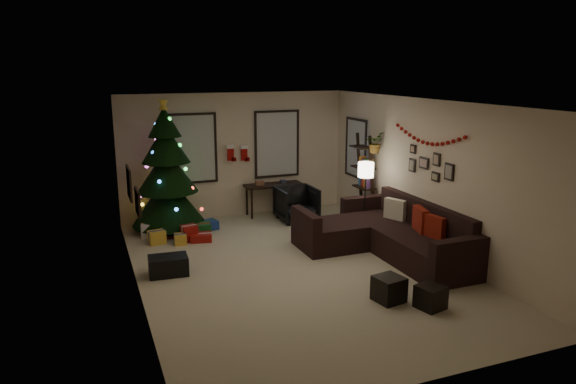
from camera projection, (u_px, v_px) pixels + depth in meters
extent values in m
plane|color=#C0B292|center=(296.00, 268.00, 8.75)|extent=(7.00, 7.00, 0.00)
plane|color=white|center=(296.00, 103.00, 8.12)|extent=(7.00, 7.00, 0.00)
plane|color=beige|center=(236.00, 155.00, 11.61)|extent=(5.00, 0.00, 5.00)
plane|color=beige|center=(429.00, 262.00, 5.26)|extent=(5.00, 0.00, 5.00)
plane|color=beige|center=(133.00, 203.00, 7.55)|extent=(0.00, 7.00, 7.00)
plane|color=beige|center=(428.00, 177.00, 9.32)|extent=(0.00, 7.00, 7.00)
cube|color=#728CB2|center=(192.00, 149.00, 11.20)|extent=(0.94, 0.02, 1.35)
cube|color=beige|center=(192.00, 149.00, 11.20)|extent=(0.94, 0.03, 1.35)
cube|color=#728CB2|center=(277.00, 144.00, 11.87)|extent=(0.94, 0.02, 1.35)
cube|color=beige|center=(277.00, 144.00, 11.87)|extent=(0.94, 0.03, 1.35)
cube|color=#728CB2|center=(357.00, 148.00, 11.59)|extent=(0.05, 0.27, 1.17)
cube|color=beige|center=(357.00, 148.00, 11.59)|extent=(0.05, 0.45, 1.17)
cylinder|color=black|center=(170.00, 223.00, 10.74)|extent=(0.11, 0.11, 0.32)
cone|color=black|center=(168.00, 199.00, 10.63)|extent=(1.46, 1.46, 1.02)
cone|color=black|center=(167.00, 171.00, 10.49)|extent=(1.20, 1.20, 0.86)
cone|color=black|center=(165.00, 144.00, 10.37)|extent=(0.94, 0.94, 0.75)
cone|color=black|center=(164.00, 122.00, 10.27)|extent=(0.64, 0.64, 0.59)
cylinder|color=maroon|center=(170.00, 229.00, 10.77)|extent=(1.18, 1.18, 0.04)
cube|color=gold|center=(180.00, 239.00, 9.90)|extent=(0.22, 0.22, 0.20)
cube|color=maroon|center=(189.00, 233.00, 10.09)|extent=(0.28, 0.25, 0.30)
cube|color=navy|center=(211.00, 225.00, 10.84)|extent=(0.25, 0.30, 0.18)
cube|color=silver|center=(148.00, 230.00, 10.30)|extent=(0.26, 0.26, 0.28)
cube|color=#14591E|center=(202.00, 229.00, 10.48)|extent=(0.35, 0.28, 0.22)
cube|color=gold|center=(157.00, 237.00, 9.93)|extent=(0.30, 0.22, 0.25)
cube|color=maroon|center=(201.00, 237.00, 10.09)|extent=(0.40, 0.30, 0.15)
cube|color=black|center=(405.00, 242.00, 9.32)|extent=(1.00, 2.67, 0.47)
cube|color=black|center=(426.00, 214.00, 9.35)|extent=(0.20, 2.67, 0.46)
cube|color=black|center=(459.00, 262.00, 7.99)|extent=(1.00, 0.20, 0.73)
cube|color=black|center=(365.00, 214.00, 10.58)|extent=(1.00, 0.20, 0.73)
cube|color=black|center=(334.00, 235.00, 9.73)|extent=(0.94, 1.00, 0.47)
cube|color=black|center=(306.00, 231.00, 9.50)|extent=(0.18, 1.00, 0.73)
cube|color=maroon|center=(434.00, 228.00, 8.78)|extent=(0.17, 0.42, 0.40)
cube|color=maroon|center=(420.00, 221.00, 9.14)|extent=(0.25, 0.49, 0.47)
cube|color=beige|center=(395.00, 211.00, 9.86)|extent=(0.28, 0.44, 0.43)
cube|color=black|center=(389.00, 289.00, 7.49)|extent=(0.43, 0.43, 0.36)
cube|color=black|center=(431.00, 297.00, 7.27)|extent=(0.41, 0.41, 0.32)
cube|color=black|center=(274.00, 185.00, 11.78)|extent=(1.29, 0.46, 0.05)
cylinder|color=black|center=(252.00, 205.00, 11.50)|extent=(0.05, 0.05, 0.65)
cylinder|color=black|center=(247.00, 201.00, 11.83)|extent=(0.05, 0.05, 0.65)
cylinder|color=black|center=(300.00, 200.00, 11.90)|extent=(0.05, 0.05, 0.65)
cylinder|color=black|center=(294.00, 196.00, 12.23)|extent=(0.05, 0.05, 0.65)
imported|color=black|center=(297.00, 204.00, 11.37)|extent=(0.74, 0.69, 0.75)
cube|color=black|center=(372.00, 182.00, 10.78)|extent=(0.05, 0.05, 1.90)
cube|color=black|center=(360.00, 177.00, 11.24)|extent=(0.05, 0.05, 1.90)
cube|color=black|center=(364.00, 207.00, 11.14)|extent=(0.30, 0.53, 0.03)
cube|color=black|center=(364.00, 187.00, 11.04)|extent=(0.30, 0.53, 0.03)
cube|color=black|center=(365.00, 167.00, 10.94)|extent=(0.30, 0.53, 0.03)
cube|color=black|center=(366.00, 147.00, 10.84)|extent=(0.30, 0.53, 0.03)
imported|color=#4C4C4C|center=(375.00, 139.00, 10.51)|extent=(0.63, 0.63, 0.53)
cylinder|color=black|center=(364.00, 233.00, 10.53)|extent=(0.25, 0.25, 0.03)
cylinder|color=black|center=(365.00, 203.00, 10.38)|extent=(0.03, 0.03, 1.21)
cylinder|color=white|center=(366.00, 170.00, 10.23)|extent=(0.30, 0.30, 0.29)
cube|color=black|center=(129.00, 183.00, 8.22)|extent=(0.04, 0.60, 0.50)
cube|color=tan|center=(129.00, 183.00, 8.22)|extent=(0.01, 0.54, 0.45)
cube|color=black|center=(138.00, 202.00, 7.11)|extent=(0.04, 0.45, 0.35)
cube|color=beige|center=(138.00, 202.00, 7.11)|extent=(0.01, 0.41, 0.31)
cube|color=black|center=(449.00, 172.00, 8.72)|extent=(0.03, 0.22, 0.28)
cube|color=black|center=(437.00, 159.00, 9.01)|extent=(0.03, 0.18, 0.22)
cube|color=black|center=(436.00, 177.00, 9.07)|extent=(0.03, 0.20, 0.16)
cube|color=black|center=(424.00, 163.00, 9.35)|extent=(0.03, 0.26, 0.20)
cube|color=black|center=(412.00, 165.00, 9.69)|extent=(0.03, 0.18, 0.24)
cube|color=black|center=(413.00, 149.00, 9.62)|extent=(0.03, 0.16, 0.16)
cube|color=#990F0C|center=(231.00, 154.00, 11.41)|extent=(0.14, 0.04, 0.30)
cube|color=white|center=(230.00, 147.00, 11.37)|extent=(0.16, 0.05, 0.08)
cube|color=#990F0C|center=(234.00, 159.00, 11.46)|extent=(0.10, 0.04, 0.08)
cube|color=#990F0C|center=(244.00, 154.00, 11.62)|extent=(0.14, 0.04, 0.30)
cube|color=white|center=(244.00, 147.00, 11.59)|extent=(0.16, 0.05, 0.08)
cube|color=#990F0C|center=(247.00, 159.00, 11.67)|extent=(0.10, 0.04, 0.08)
cube|color=black|center=(168.00, 265.00, 8.44)|extent=(0.64, 0.45, 0.31)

